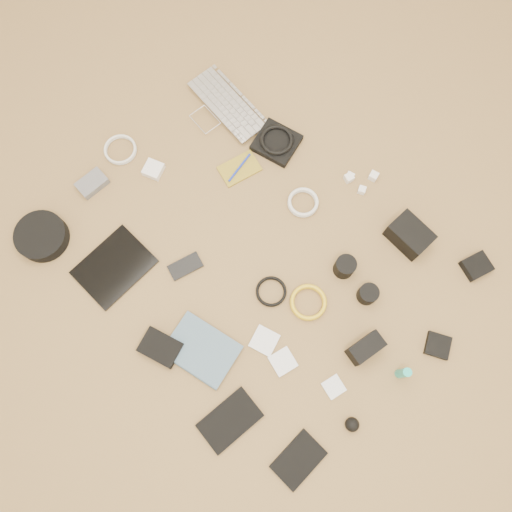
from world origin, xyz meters
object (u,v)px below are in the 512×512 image
Objects in this scene: phone at (185,266)px; headphone_case at (42,236)px; laptop at (218,112)px; paperback at (188,372)px; dslr_camera at (409,235)px; tablet at (114,267)px.

phone is 0.52m from headphone_case.
laptop reaches higher than paperback.
dslr_camera is 1.30m from headphone_case.
tablet is 2.15× the size of phone.
laptop is 0.80m from headphone_case.
phone is at bearing 44.95° from tablet.
tablet is 1.38× the size of headphone_case.
paperback is at bearing -101.52° from dslr_camera.
tablet is at bearing 69.12° from paperback.
dslr_camera reaches higher than headphone_case.
laptop is 0.98m from paperback.
headphone_case is 0.81× the size of paperback.
phone is at bearing 28.07° from headphone_case.
tablet is 0.25m from phone.
dslr_camera is 0.64× the size of paperback.
paperback is at bearing -25.20° from phone.
dslr_camera is at bearing 68.71° from phone.
headphone_case reaches higher than tablet.
laptop is 0.62m from phone.
dslr_camera is at bearing 50.12° from tablet.
laptop is 2.93× the size of phone.
paperback is (0.71, -0.02, -0.01)m from headphone_case.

